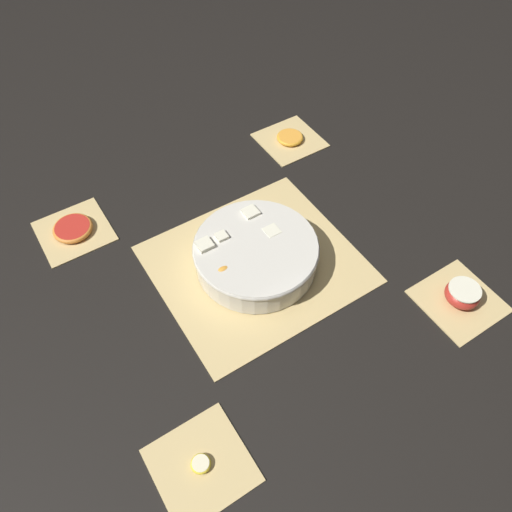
# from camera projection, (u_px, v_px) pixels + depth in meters

# --- Properties ---
(ground_plane) EXTENTS (6.00, 6.00, 0.00)m
(ground_plane) POSITION_uv_depth(u_px,v_px,m) (256.00, 265.00, 1.08)
(ground_plane) COLOR black
(bamboo_mat_center) EXTENTS (0.42, 0.38, 0.01)m
(bamboo_mat_center) POSITION_uv_depth(u_px,v_px,m) (256.00, 264.00, 1.08)
(bamboo_mat_center) COLOR #D6B775
(bamboo_mat_center) RESTS_ON ground_plane
(coaster_mat_near_left) EXTENTS (0.15, 0.15, 0.01)m
(coaster_mat_near_left) POSITION_uv_depth(u_px,v_px,m) (201.00, 465.00, 0.82)
(coaster_mat_near_left) COLOR #D6B775
(coaster_mat_near_left) RESTS_ON ground_plane
(coaster_mat_near_right) EXTENTS (0.15, 0.15, 0.01)m
(coaster_mat_near_right) POSITION_uv_depth(u_px,v_px,m) (459.00, 300.00, 1.02)
(coaster_mat_near_right) COLOR #D6B775
(coaster_mat_near_right) RESTS_ON ground_plane
(coaster_mat_far_left) EXTENTS (0.15, 0.15, 0.01)m
(coaster_mat_far_left) POSITION_uv_depth(u_px,v_px,m) (74.00, 231.00, 1.14)
(coaster_mat_far_left) COLOR #D6B775
(coaster_mat_far_left) RESTS_ON ground_plane
(coaster_mat_far_right) EXTENTS (0.15, 0.15, 0.01)m
(coaster_mat_far_right) POSITION_uv_depth(u_px,v_px,m) (290.00, 140.00, 1.34)
(coaster_mat_far_right) COLOR #D6B775
(coaster_mat_far_right) RESTS_ON ground_plane
(fruit_salad_bowl) EXTENTS (0.27, 0.27, 0.07)m
(fruit_salad_bowl) POSITION_uv_depth(u_px,v_px,m) (256.00, 253.00, 1.05)
(fruit_salad_bowl) COLOR silver
(fruit_salad_bowl) RESTS_ON bamboo_mat_center
(apple_half) EXTENTS (0.07, 0.07, 0.04)m
(apple_half) POSITION_uv_depth(u_px,v_px,m) (462.00, 294.00, 1.00)
(apple_half) COLOR #B72D23
(apple_half) RESTS_ON coaster_mat_near_right
(orange_slice_whole) EXTENTS (0.07, 0.07, 0.01)m
(orange_slice_whole) POSITION_uv_depth(u_px,v_px,m) (290.00, 137.00, 1.33)
(orange_slice_whole) COLOR #F9A338
(orange_slice_whole) RESTS_ON coaster_mat_far_right
(banana_coin_single) EXTENTS (0.03, 0.03, 0.01)m
(banana_coin_single) POSITION_uv_depth(u_px,v_px,m) (201.00, 464.00, 0.82)
(banana_coin_single) COLOR #F4EABC
(banana_coin_single) RESTS_ON coaster_mat_near_left
(grapefruit_slice) EXTENTS (0.09, 0.09, 0.01)m
(grapefruit_slice) POSITION_uv_depth(u_px,v_px,m) (73.00, 228.00, 1.13)
(grapefruit_slice) COLOR red
(grapefruit_slice) RESTS_ON coaster_mat_far_left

